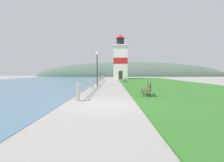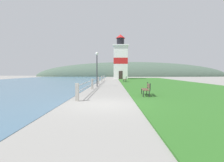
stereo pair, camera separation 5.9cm
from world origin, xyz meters
The scene contains 9 objects.
ground_plane centered at (0.00, 0.00, 0.00)m, with size 160.00×160.00×0.00m, color gray.
grass_verge centered at (7.66, 17.13, 0.03)m, with size 12.00×51.38×0.06m.
water_strip centered at (-14.16, 17.13, 0.01)m, with size 24.00×82.20×0.01m.
seawall_railing centered at (-1.56, 15.06, 0.61)m, with size 0.18×28.29×1.02m.
park_bench_near centered at (2.74, 3.03, 0.54)m, with size 0.62×1.66×0.94m.
park_bench_midway centered at (2.53, 21.02, 0.54)m, with size 0.66×2.03×0.94m.
lighthouse centered at (2.23, 34.47, 4.72)m, with size 3.84×3.84×10.97m.
lamp_post centered at (-1.41, 11.36, 2.74)m, with size 0.36×0.36×3.96m.
distant_hillside centered at (8.00, 64.25, 0.00)m, with size 80.00×16.00×12.00m.
Camera 2 is at (0.49, -8.77, 1.61)m, focal length 28.00 mm.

